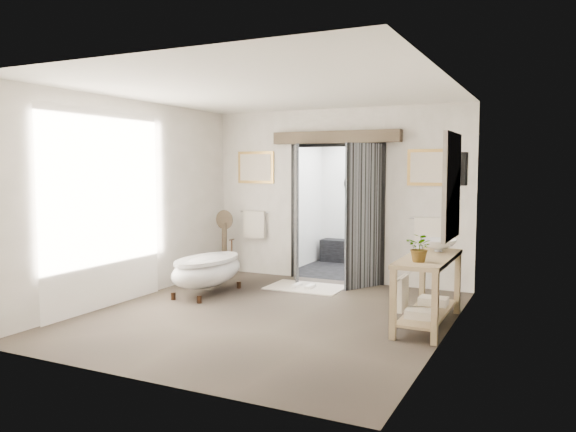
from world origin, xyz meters
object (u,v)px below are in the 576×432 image
(clawfoot_tub, at_px, (207,270))
(rug, at_px, (306,287))
(vanity, at_px, (426,284))
(basin, at_px, (438,245))

(clawfoot_tub, height_order, rug, clawfoot_tub)
(clawfoot_tub, bearing_deg, vanity, -4.83)
(vanity, bearing_deg, clawfoot_tub, 175.17)
(rug, bearing_deg, clawfoot_tub, -138.45)
(clawfoot_tub, bearing_deg, rug, 41.55)
(vanity, xyz_separation_m, rug, (-2.18, 1.33, -0.50))
(clawfoot_tub, relative_size, vanity, 0.97)
(vanity, distance_m, rug, 2.60)
(clawfoot_tub, relative_size, basin, 3.39)
(clawfoot_tub, distance_m, vanity, 3.37)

